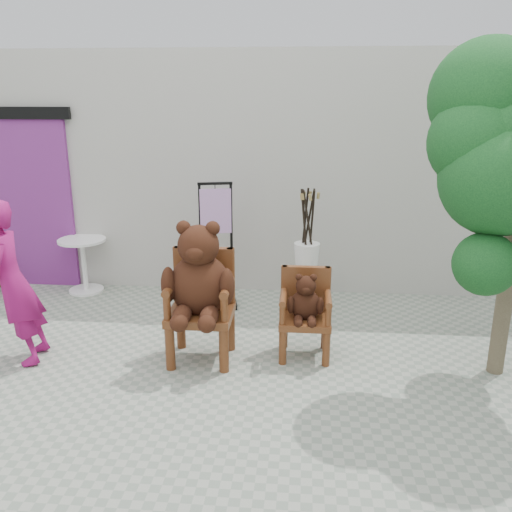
% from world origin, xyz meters
% --- Properties ---
extents(ground_plane, '(60.00, 60.00, 0.00)m').
position_xyz_m(ground_plane, '(0.00, 0.00, 0.00)').
color(ground_plane, gray).
rests_on(ground_plane, ground).
extents(back_wall, '(9.00, 1.00, 3.00)m').
position_xyz_m(back_wall, '(0.00, 3.10, 1.50)').
color(back_wall, '#B3B0A7').
rests_on(back_wall, ground).
extents(doorway, '(1.40, 0.11, 2.33)m').
position_xyz_m(doorway, '(-3.00, 2.58, 1.16)').
color(doorway, '#762879').
rests_on(doorway, ground).
extents(chair_big, '(0.68, 0.73, 1.38)m').
position_xyz_m(chair_big, '(-0.37, 0.64, 0.77)').
color(chair_big, '#4D2610').
rests_on(chair_big, ground).
extents(chair_small, '(0.49, 0.46, 0.86)m').
position_xyz_m(chair_small, '(0.63, 0.82, 0.52)').
color(chair_small, '#4D2610').
rests_on(chair_small, ground).
extents(person, '(0.48, 0.63, 1.57)m').
position_xyz_m(person, '(-2.10, 0.46, 0.78)').
color(person, '#93125C').
rests_on(person, ground).
extents(cafe_table, '(0.60, 0.60, 0.70)m').
position_xyz_m(cafe_table, '(-2.22, 2.35, 0.44)').
color(cafe_table, white).
rests_on(cafe_table, ground).
extents(display_stand, '(0.51, 0.44, 1.51)m').
position_xyz_m(display_stand, '(-0.43, 2.00, 0.58)').
color(display_stand, black).
rests_on(display_stand, ground).
extents(stool_bucket, '(0.32, 0.32, 1.45)m').
position_xyz_m(stool_bucket, '(0.63, 2.00, 0.64)').
color(stool_bucket, white).
rests_on(stool_bucket, ground).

